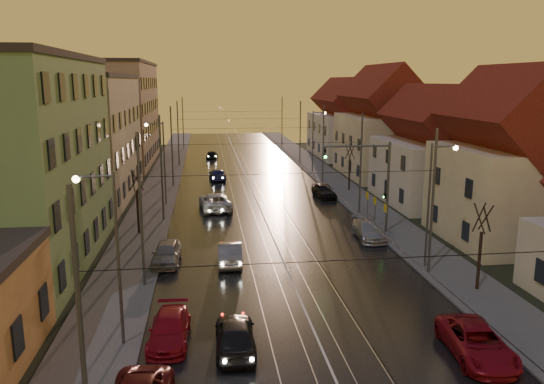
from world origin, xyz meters
name	(u,v)px	position (x,y,z in m)	size (l,w,h in m)	color
ground	(324,356)	(0.00, 0.00, 0.00)	(160.00, 160.00, 0.00)	black
road	(249,183)	(0.00, 40.00, 0.02)	(16.00, 120.00, 0.04)	black
sidewalk_left	(161,185)	(-10.00, 40.00, 0.07)	(4.00, 120.00, 0.15)	#4C4C4C
sidewalk_right	(332,181)	(10.00, 40.00, 0.07)	(4.00, 120.00, 0.15)	#4C4C4C
tram_rail_0	(230,183)	(-2.20, 40.00, 0.06)	(0.06, 120.00, 0.03)	gray
tram_rail_1	(242,183)	(-0.77, 40.00, 0.06)	(0.06, 120.00, 0.03)	gray
tram_rail_2	(255,183)	(0.77, 40.00, 0.06)	(0.06, 120.00, 0.03)	gray
tram_rail_3	(267,182)	(2.20, 40.00, 0.06)	(0.06, 120.00, 0.03)	gray
apartment_left_1	(3,166)	(-17.50, 14.00, 6.50)	(10.00, 18.00, 13.00)	#648857
apartment_left_2	(78,140)	(-17.50, 34.00, 6.00)	(10.00, 20.00, 12.00)	tan
apartment_left_3	(116,114)	(-17.50, 58.00, 7.00)	(10.00, 24.00, 14.00)	#8C755A
house_right_1	(509,169)	(17.00, 15.00, 5.45)	(8.67, 10.20, 10.80)	beige
house_right_2	(433,155)	(17.00, 28.00, 4.64)	(9.18, 12.24, 9.20)	beige
house_right_3	(383,129)	(17.00, 43.00, 5.80)	(9.18, 14.28, 11.50)	beige
house_right_4	(345,124)	(17.00, 61.00, 5.05)	(9.18, 16.32, 10.00)	beige
catenary_pole_l_0	(81,337)	(-8.60, -6.00, 4.50)	(0.16, 0.16, 9.00)	#595B60
catenary_pole_l_1	(141,212)	(-8.60, 9.00, 4.50)	(0.16, 0.16, 9.00)	#595B60
catenary_pole_r_1	(433,203)	(8.60, 9.00, 4.50)	(0.16, 0.16, 9.00)	#595B60
catenary_pole_l_2	(162,169)	(-8.60, 24.00, 4.50)	(0.16, 0.16, 9.00)	#595B60
catenary_pole_r_2	(361,165)	(8.60, 24.00, 4.50)	(0.16, 0.16, 9.00)	#595B60
catenary_pole_l_3	(172,147)	(-8.60, 39.00, 4.50)	(0.16, 0.16, 9.00)	#595B60
catenary_pole_r_3	(323,145)	(8.60, 39.00, 4.50)	(0.16, 0.16, 9.00)	#595B60
catenary_pole_l_4	(178,134)	(-8.60, 54.00, 4.50)	(0.16, 0.16, 9.00)	#595B60
catenary_pole_r_4	(300,132)	(8.60, 54.00, 4.50)	(0.16, 0.16, 9.00)	#595B60
catenary_pole_l_5	(183,124)	(-8.60, 72.00, 4.50)	(0.16, 0.16, 9.00)	#595B60
catenary_pole_r_5	(282,123)	(8.60, 72.00, 4.50)	(0.16, 0.16, 9.00)	#595B60
street_lamp_0	(110,243)	(-9.10, 2.00, 4.89)	(1.75, 0.32, 8.00)	#595B60
street_lamp_1	(434,193)	(9.10, 10.00, 4.89)	(1.75, 0.32, 8.00)	#595B60
street_lamp_2	(161,155)	(-9.10, 30.00, 4.89)	(1.75, 0.32, 8.00)	#595B60
street_lamp_3	(315,135)	(9.10, 46.00, 4.89)	(1.75, 0.32, 8.00)	#595B60
traffic_light_mast	(376,176)	(7.99, 18.00, 4.60)	(5.30, 0.32, 7.20)	#595B60
bare_tree_0	(138,203)	(-10.20, 20.00, 2.49)	(1.09, 1.09, 5.11)	black
bare_tree_1	(480,249)	(10.20, 6.00, 2.49)	(1.09, 1.09, 5.11)	black
bare_tree_2	(350,169)	(10.40, 34.00, 2.49)	(1.09, 1.09, 5.11)	black
driving_car_0	(235,335)	(-3.82, 1.01, 0.74)	(1.75, 4.34, 1.48)	black
driving_car_1	(230,253)	(-3.51, 12.47, 0.72)	(1.53, 4.38, 1.44)	gray
driving_car_2	(215,202)	(-4.15, 27.22, 0.79)	(2.63, 5.70, 1.58)	#B5B5B5
driving_car_3	(217,175)	(-3.55, 42.38, 0.66)	(1.86, 4.57, 1.33)	#1A204E
driving_car_4	(212,155)	(-3.93, 60.27, 0.64)	(1.51, 3.75, 1.28)	black
parked_left_2	(169,329)	(-6.76, 2.12, 0.63)	(1.76, 4.32, 1.25)	#A6101F
parked_left_3	(167,253)	(-7.60, 12.96, 0.72)	(1.71, 4.24, 1.45)	#A3A3A9
parked_right_0	(477,342)	(6.48, -0.90, 0.68)	(2.26, 4.91, 1.36)	maroon
parked_right_1	(369,230)	(7.18, 16.70, 0.67)	(1.88, 4.62, 1.34)	#AAA9AF
parked_right_2	(324,190)	(7.06, 31.45, 0.70)	(1.66, 4.13, 1.41)	black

